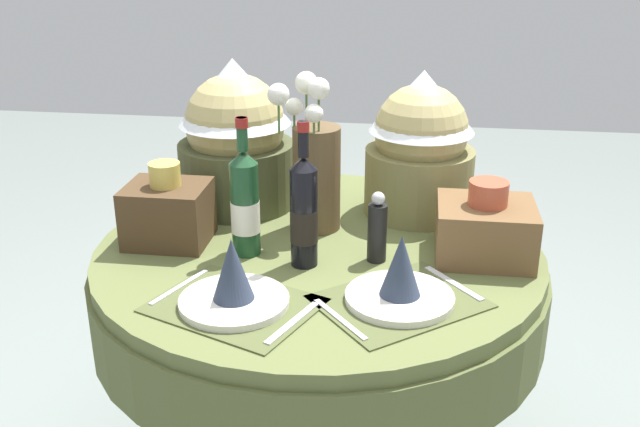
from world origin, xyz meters
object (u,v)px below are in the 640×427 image
dining_table (319,293)px  place_setting_left (233,287)px  wine_bottle_centre (304,212)px  pepper_mill (377,230)px  flower_vase (315,167)px  gift_tub_back_left (235,131)px  wine_bottle_left (245,203)px  woven_basket_side_right (485,228)px  gift_tub_back_right (421,140)px  place_setting_right (400,283)px  woven_basket_side_left (168,211)px

dining_table → place_setting_left: bearing=-112.7°
wine_bottle_centre → pepper_mill: bearing=14.8°
place_setting_left → flower_vase: flower_vase is taller
flower_vase → gift_tub_back_left: gift_tub_back_left is taller
dining_table → gift_tub_back_left: gift_tub_back_left is taller
wine_bottle_centre → wine_bottle_left: bearing=164.1°
dining_table → woven_basket_side_right: 0.46m
place_setting_left → gift_tub_back_right: 0.74m
flower_vase → woven_basket_side_right: bearing=-15.3°
dining_table → gift_tub_back_left: size_ratio=2.73×
dining_table → pepper_mill: 0.27m
place_setting_right → wine_bottle_centre: (-0.24, 0.16, 0.09)m
dining_table → wine_bottle_centre: wine_bottle_centre is taller
gift_tub_back_right → flower_vase: bearing=-150.1°
wine_bottle_centre → gift_tub_back_right: (0.27, 0.38, 0.07)m
wine_bottle_left → pepper_mill: wine_bottle_left is taller
wine_bottle_left → pepper_mill: bearing=0.3°
place_setting_left → pepper_mill: size_ratio=2.31×
woven_basket_side_left → wine_bottle_centre: bearing=-13.1°
place_setting_left → wine_bottle_centre: bearing=62.3°
pepper_mill → gift_tub_back_right: gift_tub_back_right is taller
gift_tub_back_left → woven_basket_side_right: (0.69, -0.27, -0.14)m
place_setting_right → gift_tub_back_left: (-0.49, 0.53, 0.17)m
woven_basket_side_left → woven_basket_side_right: bearing=1.4°
place_setting_left → wine_bottle_left: wine_bottle_left is taller
gift_tub_back_right → woven_basket_side_right: gift_tub_back_right is taller
dining_table → flower_vase: (-0.03, 0.12, 0.31)m
gift_tub_back_right → woven_basket_side_left: 0.71m
place_setting_right → pepper_mill: size_ratio=2.39×
place_setting_left → pepper_mill: bearing=43.0°
pepper_mill → wine_bottle_centre: bearing=-165.2°
place_setting_right → wine_bottle_left: wine_bottle_left is taller
dining_table → place_setting_left: 0.40m
dining_table → wine_bottle_centre: 0.29m
wine_bottle_centre → woven_basket_side_left: wine_bottle_centre is taller
place_setting_left → wine_bottle_left: (-0.03, 0.27, 0.09)m
dining_table → gift_tub_back_right: size_ratio=2.87×
gift_tub_back_left → woven_basket_side_right: gift_tub_back_left is taller
wine_bottle_left → pepper_mill: (0.33, 0.00, -0.05)m
dining_table → woven_basket_side_left: bearing=-177.1°
wine_bottle_centre → woven_basket_side_right: wine_bottle_centre is taller
wine_bottle_left → woven_basket_side_left: 0.22m
place_setting_right → gift_tub_back_left: gift_tub_back_left is taller
woven_basket_side_right → flower_vase: bearing=164.7°
place_setting_left → wine_bottle_left: 0.29m
dining_table → woven_basket_side_right: woven_basket_side_right is taller
dining_table → gift_tub_back_right: gift_tub_back_right is taller
wine_bottle_centre → pepper_mill: size_ratio=2.00×
gift_tub_back_left → gift_tub_back_right: (0.52, 0.01, -0.01)m
wine_bottle_left → gift_tub_back_right: gift_tub_back_right is taller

